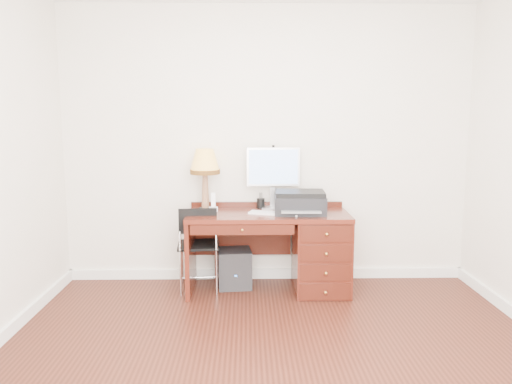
{
  "coord_description": "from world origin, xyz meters",
  "views": [
    {
      "loc": [
        -0.2,
        -3.17,
        1.65
      ],
      "look_at": [
        -0.12,
        1.2,
        0.98
      ],
      "focal_mm": 35.0,
      "sensor_mm": 36.0,
      "label": 1
    }
  ],
  "objects_px": {
    "monitor": "(273,170)",
    "printer": "(300,202)",
    "leg_lamp": "(205,165)",
    "phone": "(213,206)",
    "desk": "(302,247)",
    "chair": "(198,240)",
    "equipment_box": "(234,268)"
  },
  "relations": [
    {
      "from": "monitor",
      "to": "chair",
      "type": "bearing_deg",
      "value": -164.02
    },
    {
      "from": "leg_lamp",
      "to": "equipment_box",
      "type": "relative_size",
      "value": 1.6
    },
    {
      "from": "desk",
      "to": "chair",
      "type": "distance_m",
      "value": 0.99
    },
    {
      "from": "monitor",
      "to": "equipment_box",
      "type": "distance_m",
      "value": 1.02
    },
    {
      "from": "phone",
      "to": "chair",
      "type": "height_order",
      "value": "phone"
    },
    {
      "from": "printer",
      "to": "equipment_box",
      "type": "distance_m",
      "value": 0.92
    },
    {
      "from": "chair",
      "to": "equipment_box",
      "type": "bearing_deg",
      "value": 15.08
    },
    {
      "from": "leg_lamp",
      "to": "phone",
      "type": "distance_m",
      "value": 0.39
    },
    {
      "from": "printer",
      "to": "leg_lamp",
      "type": "bearing_deg",
      "value": 170.76
    },
    {
      "from": "monitor",
      "to": "leg_lamp",
      "type": "distance_m",
      "value": 0.66
    },
    {
      "from": "desk",
      "to": "printer",
      "type": "distance_m",
      "value": 0.44
    },
    {
      "from": "leg_lamp",
      "to": "phone",
      "type": "xyz_separation_m",
      "value": [
        0.08,
        -0.07,
        -0.38
      ]
    },
    {
      "from": "monitor",
      "to": "printer",
      "type": "xyz_separation_m",
      "value": [
        0.23,
        -0.26,
        -0.27
      ]
    },
    {
      "from": "phone",
      "to": "printer",
      "type": "bearing_deg",
      "value": -14.11
    },
    {
      "from": "desk",
      "to": "equipment_box",
      "type": "distance_m",
      "value": 0.69
    },
    {
      "from": "leg_lamp",
      "to": "chair",
      "type": "xyz_separation_m",
      "value": [
        -0.06,
        -0.19,
        -0.68
      ]
    },
    {
      "from": "printer",
      "to": "leg_lamp",
      "type": "relative_size",
      "value": 0.83
    },
    {
      "from": "printer",
      "to": "chair",
      "type": "relative_size",
      "value": 0.59
    },
    {
      "from": "printer",
      "to": "equipment_box",
      "type": "bearing_deg",
      "value": 171.13
    },
    {
      "from": "chair",
      "to": "equipment_box",
      "type": "relative_size",
      "value": 2.23
    },
    {
      "from": "monitor",
      "to": "desk",
      "type": "bearing_deg",
      "value": -45.28
    },
    {
      "from": "equipment_box",
      "to": "printer",
      "type": "bearing_deg",
      "value": -17.14
    },
    {
      "from": "monitor",
      "to": "chair",
      "type": "distance_m",
      "value": 0.99
    },
    {
      "from": "monitor",
      "to": "equipment_box",
      "type": "height_order",
      "value": "monitor"
    },
    {
      "from": "monitor",
      "to": "phone",
      "type": "height_order",
      "value": "monitor"
    },
    {
      "from": "leg_lamp",
      "to": "chair",
      "type": "height_order",
      "value": "leg_lamp"
    },
    {
      "from": "desk",
      "to": "chair",
      "type": "height_order",
      "value": "chair"
    },
    {
      "from": "printer",
      "to": "chair",
      "type": "xyz_separation_m",
      "value": [
        -0.95,
        0.0,
        -0.36
      ]
    },
    {
      "from": "chair",
      "to": "printer",
      "type": "bearing_deg",
      "value": -5.2
    },
    {
      "from": "desk",
      "to": "monitor",
      "type": "relative_size",
      "value": 2.53
    },
    {
      "from": "phone",
      "to": "chair",
      "type": "bearing_deg",
      "value": -145.97
    },
    {
      "from": "desk",
      "to": "leg_lamp",
      "type": "relative_size",
      "value": 2.56
    }
  ]
}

